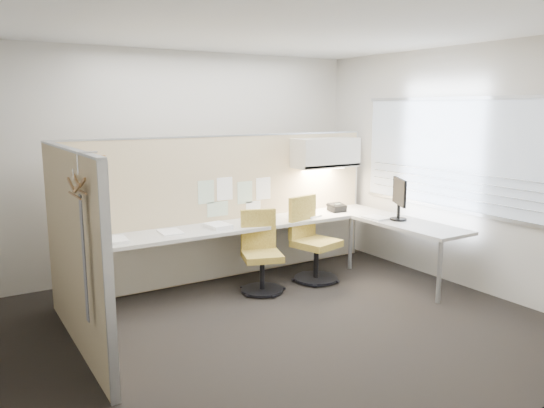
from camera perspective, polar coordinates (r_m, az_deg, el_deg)
floor at (r=5.22m, az=-1.89°, el=-13.36°), size 5.50×4.50×0.01m
ceiling at (r=4.84m, az=-2.09°, el=18.79°), size 5.50×4.50×0.01m
wall_back at (r=6.86m, az=-11.50°, el=4.32°), size 5.50×0.02×2.80m
wall_front at (r=3.13m, az=19.21°, el=-3.03°), size 5.50×0.02×2.80m
wall_right at (r=6.64m, az=19.04°, el=3.77°), size 0.02×4.50×2.80m
window_pane at (r=6.61m, az=18.98°, el=5.06°), size 0.01×2.80×1.30m
partition_back at (r=6.57m, az=-4.82°, el=-0.40°), size 4.10×0.06×1.75m
partition_left at (r=4.88m, az=-20.51°, el=-4.79°), size 0.06×2.20×1.75m
desk at (r=6.40m, az=0.20°, el=-3.13°), size 4.00×2.07×0.73m
overhead_bin at (r=7.03m, az=5.77°, el=5.51°), size 0.90×0.36×0.38m
task_light_strip at (r=7.05m, az=5.74°, el=3.81°), size 0.60×0.06×0.02m
pinned_papers at (r=6.54m, az=-4.09°, el=0.98°), size 1.01×0.00×0.47m
poster at (r=5.90m, az=-18.70°, el=3.23°), size 0.28×0.00×0.35m
chair_left at (r=6.12m, az=-1.21°, el=-5.46°), size 0.54×0.56×0.92m
chair_right at (r=6.50m, az=4.28°, el=-4.13°), size 0.58×0.59×1.01m
monitor at (r=6.64m, az=13.52°, el=0.81°), size 0.27×0.44×0.51m
phone at (r=7.10m, az=6.96°, el=-0.40°), size 0.22×0.21×0.12m
stapler at (r=6.83m, az=2.46°, el=-0.98°), size 0.14×0.05×0.05m
tape_dispenser at (r=6.81m, az=4.07°, el=-0.99°), size 0.12×0.09×0.06m
coat_hook at (r=4.07m, az=-20.10°, el=0.32°), size 0.18×0.41×1.26m
paper_stack_0 at (r=5.70m, az=-16.53°, el=-3.76°), size 0.26×0.32×0.03m
paper_stack_1 at (r=5.96m, az=-10.87°, el=-2.99°), size 0.25×0.32×0.02m
paper_stack_2 at (r=6.12m, az=-5.87°, el=-2.36°), size 0.26×0.32×0.05m
paper_stack_3 at (r=6.40m, az=-1.65°, el=-1.91°), size 0.24×0.31×0.01m
paper_stack_4 at (r=6.77m, az=3.80°, el=-1.21°), size 0.30×0.35×0.02m
paper_stack_5 at (r=6.74m, az=11.11°, el=-1.46°), size 0.25×0.31×0.02m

